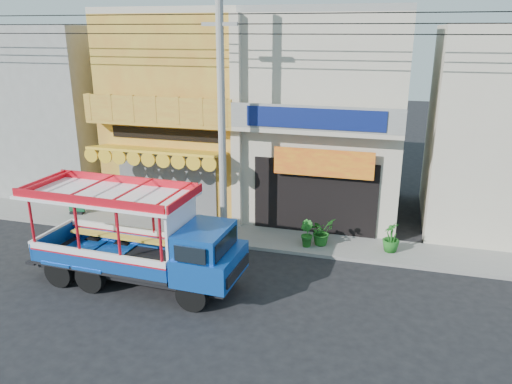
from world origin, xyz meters
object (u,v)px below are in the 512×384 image
songthaew_truck (149,241)px  potted_plant_b (306,233)px  potted_plant_c (391,237)px  utility_pole (226,105)px  potted_plant_a (321,231)px  green_sign (76,204)px

songthaew_truck → potted_plant_b: songthaew_truck is taller
potted_plant_c → utility_pole: bearing=-81.4°
potted_plant_c → potted_plant_b: bearing=-81.0°
songthaew_truck → potted_plant_c: 8.17m
potted_plant_b → potted_plant_c: 2.91m
utility_pole → songthaew_truck: utility_pole is taller
potted_plant_a → utility_pole: bearing=133.4°
green_sign → potted_plant_a: green_sign is taller
utility_pole → potted_plant_a: (3.31, 0.60, -4.42)m
green_sign → potted_plant_a: (10.28, -0.31, 0.07)m
potted_plant_c → songthaew_truck: bearing=-56.1°
songthaew_truck → green_sign: (-5.79, 4.54, -0.94)m
green_sign → potted_plant_b: size_ratio=1.07×
green_sign → potted_plant_b: 9.80m
potted_plant_a → potted_plant_c: potted_plant_c is taller
songthaew_truck → potted_plant_a: 6.23m
utility_pole → potted_plant_b: size_ratio=29.82×
potted_plant_a → songthaew_truck: bearing=166.5°
utility_pole → potted_plant_c: 7.23m
songthaew_truck → potted_plant_c: songthaew_truck is taller
songthaew_truck → potted_plant_a: (4.49, 4.23, -0.88)m
potted_plant_a → potted_plant_b: 0.57m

